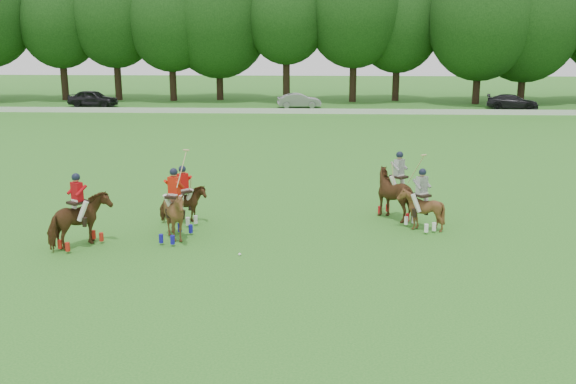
{
  "coord_description": "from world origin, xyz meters",
  "views": [
    {
      "loc": [
        3.27,
        -16.89,
        6.6
      ],
      "look_at": [
        2.25,
        4.2,
        1.4
      ],
      "focal_mm": 40.0,
      "sensor_mm": 36.0,
      "label": 1
    }
  ],
  "objects_px": {
    "car_left": "(93,98)",
    "car_mid": "(299,101)",
    "polo_red_b": "(184,204)",
    "polo_red_a": "(79,221)",
    "polo_ball": "(240,254)",
    "polo_stripe_a": "(398,194)",
    "polo_stripe_b": "(421,208)",
    "polo_red_c": "(175,214)",
    "car_right": "(512,102)"
  },
  "relations": [
    {
      "from": "car_left",
      "to": "car_mid",
      "type": "bearing_deg",
      "value": -82.67
    },
    {
      "from": "car_left",
      "to": "polo_red_b",
      "type": "xyz_separation_m",
      "value": [
        16.37,
        -37.5,
        -0.05
      ]
    },
    {
      "from": "car_mid",
      "to": "polo_red_a",
      "type": "distance_m",
      "value": 40.69
    },
    {
      "from": "polo_ball",
      "to": "polo_stripe_a",
      "type": "bearing_deg",
      "value": 39.64
    },
    {
      "from": "polo_red_b",
      "to": "polo_stripe_b",
      "type": "relative_size",
      "value": 0.78
    },
    {
      "from": "car_left",
      "to": "polo_ball",
      "type": "xyz_separation_m",
      "value": [
        18.78,
        -40.86,
        -0.74
      ]
    },
    {
      "from": "polo_stripe_a",
      "to": "car_mid",
      "type": "bearing_deg",
      "value": 97.47
    },
    {
      "from": "car_mid",
      "to": "polo_ball",
      "type": "distance_m",
      "value": 40.87
    },
    {
      "from": "polo_red_a",
      "to": "polo_stripe_a",
      "type": "distance_m",
      "value": 11.14
    },
    {
      "from": "polo_red_c",
      "to": "car_mid",
      "type": "bearing_deg",
      "value": 85.93
    },
    {
      "from": "polo_red_c",
      "to": "polo_red_b",
      "type": "bearing_deg",
      "value": 93.96
    },
    {
      "from": "car_left",
      "to": "polo_stripe_a",
      "type": "relative_size",
      "value": 1.84
    },
    {
      "from": "polo_red_c",
      "to": "polo_stripe_b",
      "type": "bearing_deg",
      "value": 10.68
    },
    {
      "from": "car_left",
      "to": "polo_stripe_a",
      "type": "distance_m",
      "value": 43.7
    },
    {
      "from": "polo_red_a",
      "to": "polo_red_c",
      "type": "xyz_separation_m",
      "value": [
        2.87,
        0.88,
        0.0
      ]
    },
    {
      "from": "car_mid",
      "to": "car_left",
      "type": "bearing_deg",
      "value": 82.77
    },
    {
      "from": "polo_ball",
      "to": "car_left",
      "type": "bearing_deg",
      "value": 114.69
    },
    {
      "from": "car_left",
      "to": "polo_red_c",
      "type": "relative_size",
      "value": 1.55
    },
    {
      "from": "car_left",
      "to": "polo_red_a",
      "type": "distance_m",
      "value": 42.53
    },
    {
      "from": "car_right",
      "to": "polo_red_b",
      "type": "relative_size",
      "value": 2.14
    },
    {
      "from": "car_left",
      "to": "polo_stripe_a",
      "type": "xyz_separation_m",
      "value": [
        24.09,
        -36.46,
        0.14
      ]
    },
    {
      "from": "polo_red_a",
      "to": "polo_ball",
      "type": "distance_m",
      "value": 5.25
    },
    {
      "from": "car_mid",
      "to": "polo_red_c",
      "type": "bearing_deg",
      "value": 168.7
    },
    {
      "from": "car_right",
      "to": "polo_red_b",
      "type": "distance_m",
      "value": 43.66
    },
    {
      "from": "car_right",
      "to": "polo_red_b",
      "type": "height_order",
      "value": "polo_red_b"
    },
    {
      "from": "car_mid",
      "to": "polo_red_a",
      "type": "height_order",
      "value": "polo_red_a"
    },
    {
      "from": "car_right",
      "to": "polo_stripe_a",
      "type": "bearing_deg",
      "value": 172.41
    },
    {
      "from": "polo_red_b",
      "to": "polo_stripe_a",
      "type": "relative_size",
      "value": 0.85
    },
    {
      "from": "car_mid",
      "to": "polo_red_c",
      "type": "relative_size",
      "value": 1.35
    },
    {
      "from": "polo_red_a",
      "to": "car_right",
      "type": "bearing_deg",
      "value": 58.09
    },
    {
      "from": "car_left",
      "to": "polo_stripe_b",
      "type": "height_order",
      "value": "polo_stripe_b"
    },
    {
      "from": "car_left",
      "to": "polo_ball",
      "type": "relative_size",
      "value": 51.03
    },
    {
      "from": "polo_red_a",
      "to": "polo_ball",
      "type": "relative_size",
      "value": 26.74
    },
    {
      "from": "polo_stripe_a",
      "to": "polo_stripe_b",
      "type": "relative_size",
      "value": 0.92
    },
    {
      "from": "polo_stripe_a",
      "to": "polo_red_c",
      "type": "bearing_deg",
      "value": -158.74
    },
    {
      "from": "polo_red_c",
      "to": "polo_ball",
      "type": "xyz_separation_m",
      "value": [
        2.28,
        -1.45,
        -0.84
      ]
    },
    {
      "from": "polo_ball",
      "to": "car_mid",
      "type": "bearing_deg",
      "value": 89.26
    },
    {
      "from": "polo_red_b",
      "to": "polo_stripe_a",
      "type": "height_order",
      "value": "polo_stripe_a"
    },
    {
      "from": "car_left",
      "to": "polo_red_a",
      "type": "bearing_deg",
      "value": -153.98
    },
    {
      "from": "polo_red_a",
      "to": "polo_stripe_b",
      "type": "relative_size",
      "value": 0.89
    },
    {
      "from": "polo_stripe_b",
      "to": "polo_ball",
      "type": "relative_size",
      "value": 30.06
    },
    {
      "from": "car_mid",
      "to": "polo_ball",
      "type": "bearing_deg",
      "value": 172.03
    },
    {
      "from": "polo_ball",
      "to": "polo_red_c",
      "type": "bearing_deg",
      "value": 147.53
    },
    {
      "from": "polo_stripe_a",
      "to": "polo_ball",
      "type": "distance_m",
      "value": 6.95
    },
    {
      "from": "car_left",
      "to": "polo_stripe_b",
      "type": "xyz_separation_m",
      "value": [
        24.71,
        -37.87,
        -0.02
      ]
    },
    {
      "from": "polo_stripe_b",
      "to": "polo_red_c",
      "type": "bearing_deg",
      "value": -169.32
    },
    {
      "from": "car_mid",
      "to": "polo_red_b",
      "type": "height_order",
      "value": "polo_red_b"
    },
    {
      "from": "polo_red_a",
      "to": "polo_red_b",
      "type": "height_order",
      "value": "polo_red_a"
    },
    {
      "from": "car_mid",
      "to": "polo_stripe_b",
      "type": "bearing_deg",
      "value": -179.11
    },
    {
      "from": "polo_red_a",
      "to": "polo_red_c",
      "type": "relative_size",
      "value": 0.81
    }
  ]
}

